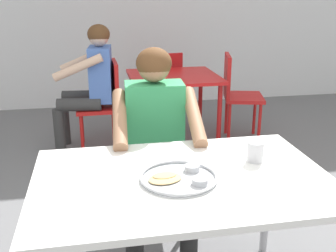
# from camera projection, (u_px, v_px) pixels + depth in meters

# --- Properties ---
(table_foreground) EXTENTS (1.29, 0.85, 0.72)m
(table_foreground) POSITION_uv_depth(u_px,v_px,m) (182.00, 190.00, 1.79)
(table_foreground) COLOR white
(table_foreground) RESTS_ON ground
(thali_tray) EXTENTS (0.34, 0.34, 0.03)m
(thali_tray) POSITION_uv_depth(u_px,v_px,m) (179.00, 177.00, 1.73)
(thali_tray) COLOR #B7BABF
(thali_tray) RESTS_ON table_foreground
(drinking_cup) EXTENTS (0.08, 0.08, 0.10)m
(drinking_cup) POSITION_uv_depth(u_px,v_px,m) (255.00, 151.00, 1.91)
(drinking_cup) COLOR silver
(drinking_cup) RESTS_ON table_foreground
(chair_foreground) EXTENTS (0.42, 0.44, 0.87)m
(chair_foreground) POSITION_uv_depth(u_px,v_px,m) (153.00, 153.00, 2.62)
(chair_foreground) COLOR silver
(chair_foreground) RESTS_ON ground
(diner_foreground) EXTENTS (0.52, 0.57, 1.19)m
(diner_foreground) POSITION_uv_depth(u_px,v_px,m) (156.00, 133.00, 2.34)
(diner_foreground) COLOR black
(diner_foreground) RESTS_ON ground
(table_background_red) EXTENTS (0.86, 0.80, 0.70)m
(table_background_red) POSITION_uv_depth(u_px,v_px,m) (174.00, 84.00, 3.96)
(table_background_red) COLOR red
(table_background_red) RESTS_ON ground
(chair_red_left) EXTENTS (0.41, 0.44, 0.85)m
(chair_red_left) POSITION_uv_depth(u_px,v_px,m) (105.00, 99.00, 3.91)
(chair_red_left) COLOR red
(chair_red_left) RESTS_ON ground
(chair_red_right) EXTENTS (0.47, 0.50, 0.88)m
(chair_red_right) POSITION_uv_depth(u_px,v_px,m) (236.00, 91.00, 4.10)
(chair_red_right) COLOR red
(chair_red_right) RESTS_ON ground
(chair_red_far) EXTENTS (0.49, 0.46, 0.84)m
(chair_red_far) POSITION_uv_depth(u_px,v_px,m) (161.00, 83.00, 4.54)
(chair_red_far) COLOR red
(chair_red_far) RESTS_ON ground
(patron_background) EXTENTS (0.58, 0.53, 1.20)m
(patron_background) POSITION_uv_depth(u_px,v_px,m) (91.00, 77.00, 3.80)
(patron_background) COLOR #343434
(patron_background) RESTS_ON ground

